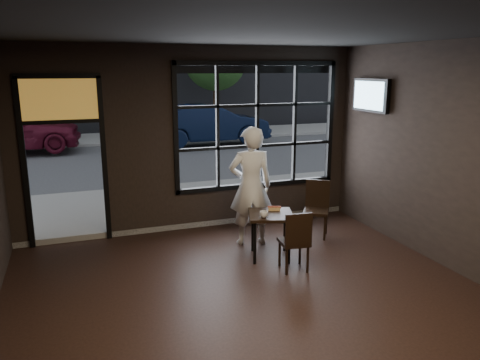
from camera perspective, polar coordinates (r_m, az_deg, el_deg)
name	(u,v)px	position (r m, az deg, el deg)	size (l,w,h in m)	color
floor	(273,326)	(5.53, 4.04, -17.28)	(6.00, 7.00, 0.02)	black
ceiling	(278,26)	(4.77, 4.71, 18.17)	(6.00, 7.00, 0.02)	black
window_frame	(257,126)	(8.51, 2.10, 6.62)	(3.06, 0.12, 2.28)	black
stained_transom	(60,99)	(7.85, -21.14, 9.19)	(1.20, 0.06, 0.70)	orange
street_asphalt	(106,118)	(28.54, -15.98, 7.29)	(60.00, 41.00, 0.04)	#545456
cafe_table	(270,235)	(7.14, 3.72, -6.74)	(0.65, 0.65, 0.70)	black
chair_near	(294,240)	(6.72, 6.59, -7.28)	(0.39, 0.39, 0.89)	black
chair_window	(316,210)	(8.06, 9.27, -3.58)	(0.41, 0.41, 0.95)	black
man	(251,186)	(7.50, 1.31, -0.78)	(0.71, 0.46, 1.94)	silver
hotdog	(274,209)	(7.17, 4.20, -3.49)	(0.20, 0.08, 0.06)	tan
cup	(264,214)	(6.82, 2.93, -4.21)	(0.12, 0.12, 0.10)	silver
tv	(371,95)	(8.47, 15.66, 9.91)	(0.11, 0.97, 0.57)	black
navy_car	(209,124)	(17.23, -3.83, 6.83)	(1.53, 4.38, 1.44)	black
maroon_car	(5,128)	(17.24, -26.72, 5.68)	(1.88, 4.68, 1.59)	maroon
tree_left	(56,68)	(19.34, -21.48, 12.64)	(2.36, 2.36, 4.02)	#332114
tree_right	(215,59)	(20.18, -3.04, 14.49)	(2.64, 2.64, 4.50)	#332114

